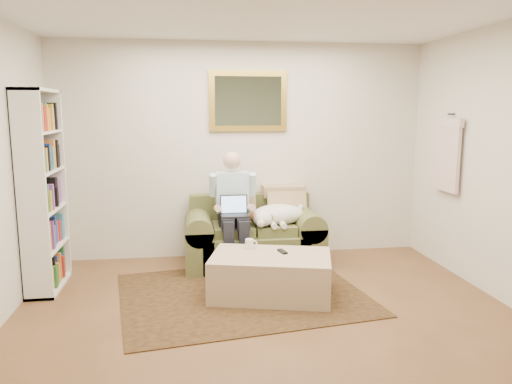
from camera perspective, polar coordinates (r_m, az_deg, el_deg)
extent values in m
cube|color=brown|center=(4.04, 2.64, -17.08)|extent=(4.50, 5.00, 0.01)
cube|color=silver|center=(6.11, -1.67, 4.72)|extent=(4.50, 0.01, 2.60)
cube|color=black|center=(5.02, -1.59, -11.57)|extent=(2.57, 2.18, 0.01)
cube|color=brown|center=(5.86, -0.31, -6.48)|extent=(1.20, 0.77, 0.39)
cube|color=brown|center=(6.09, -0.75, -2.05)|extent=(1.45, 0.17, 0.40)
cube|color=brown|center=(5.80, -6.54, -6.24)|extent=(0.32, 0.77, 0.80)
cube|color=brown|center=(5.97, 5.74, -5.79)|extent=(0.32, 0.77, 0.80)
cube|color=brown|center=(5.73, -2.60, -4.28)|extent=(0.45, 0.52, 0.11)
cube|color=brown|center=(5.79, 2.08, -4.13)|extent=(0.45, 0.52, 0.11)
cube|color=black|center=(5.51, -2.44, -2.70)|extent=(0.31, 0.21, 0.02)
cube|color=black|center=(5.59, -2.56, -1.40)|extent=(0.31, 0.06, 0.21)
cube|color=#99BFF2|center=(5.59, -2.55, -1.41)|extent=(0.28, 0.04, 0.18)
cube|color=tan|center=(4.92, 1.71, -9.52)|extent=(1.29, 0.99, 0.41)
cylinder|color=white|center=(5.05, -0.77, -5.95)|extent=(0.08, 0.08, 0.10)
cube|color=black|center=(4.94, 3.03, -6.80)|extent=(0.08, 0.16, 0.02)
cube|color=gold|center=(6.08, -0.91, 10.35)|extent=(0.94, 0.04, 0.72)
cube|color=gray|center=(6.06, -0.88, 10.36)|extent=(0.80, 0.01, 0.58)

